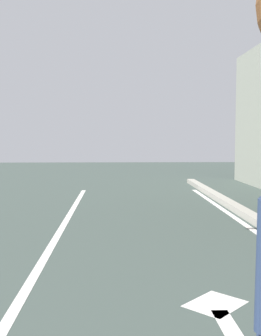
% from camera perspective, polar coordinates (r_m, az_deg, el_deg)
% --- Properties ---
extents(lane_arrow_head, '(0.71, 0.71, 0.01)m').
position_cam_1_polar(lane_arrow_head, '(4.45, 11.47, -17.66)').
color(lane_arrow_head, silver).
rests_on(lane_arrow_head, ground).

